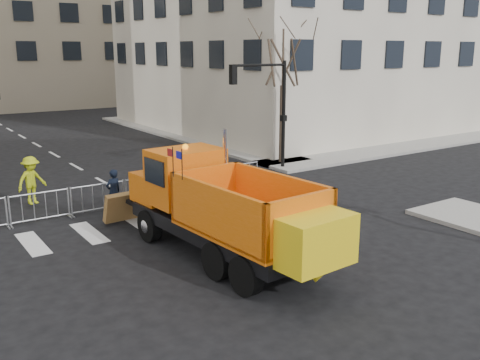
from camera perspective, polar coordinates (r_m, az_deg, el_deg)
ground at (r=15.08m, az=1.86°, el=-9.32°), size 120.00×120.00×0.00m
sidewalk_back at (r=22.11m, az=-11.22°, el=-1.82°), size 64.00×5.00×0.15m
traffic_light_right at (r=26.78m, az=4.67°, el=6.81°), size 0.18×0.18×5.40m
crowd_barriers at (r=20.91m, az=-12.19°, el=-1.42°), size 12.60×0.60×1.10m
street_tree at (r=27.89m, az=4.55°, el=9.26°), size 3.00×3.00×7.50m
plow_truck at (r=15.15m, az=-1.70°, el=-2.85°), size 3.20×9.30×3.56m
cop_a at (r=20.06m, az=-13.33°, el=-1.24°), size 0.70×0.55×1.69m
cop_b at (r=20.27m, az=-10.67°, el=-1.11°), size 0.98×0.93×1.59m
cop_c at (r=18.99m, az=-5.66°, el=-1.58°), size 1.11×1.01×1.82m
worker at (r=21.79m, az=-21.35°, el=-0.03°), size 1.36×1.08×1.85m
newspaper_box at (r=24.23m, az=-5.00°, el=1.28°), size 0.57×0.54×1.10m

